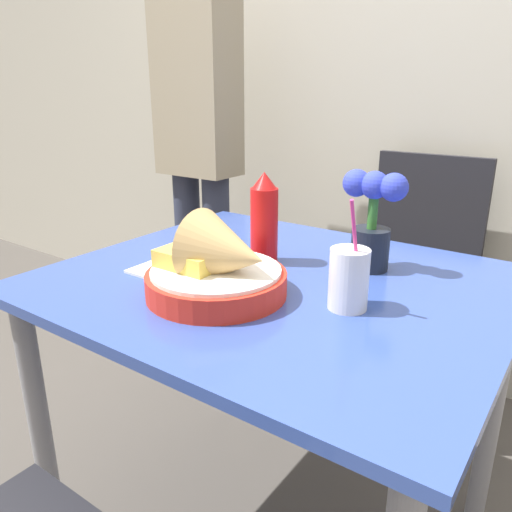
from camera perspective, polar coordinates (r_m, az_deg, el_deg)
The scene contains 9 objects.
wall_window at distance 2.04m, azimuth 20.60°, elevation 21.77°, with size 7.00×0.06×2.60m.
dining_table at distance 1.17m, azimuth 2.29°, elevation -7.54°, with size 0.99×0.85×0.75m.
chair_far_window at distance 1.91m, azimuth 17.86°, elevation -0.71°, with size 0.40×0.40×0.93m.
food_basket at distance 1.01m, azimuth -4.08°, elevation -1.43°, with size 0.29×0.29×0.18m.
ketchup_bottle at distance 1.20m, azimuth 0.94°, elevation 4.21°, with size 0.07×0.07×0.22m.
drink_cup at distance 0.97m, azimuth 10.54°, elevation -2.81°, with size 0.08×0.08×0.22m.
flower_vase at distance 1.17m, azimuth 13.15°, elevation 4.28°, with size 0.15×0.09×0.23m.
napkin at distance 1.18m, azimuth -10.38°, elevation -1.67°, with size 0.15×0.12×0.01m.
person_standing at distance 2.04m, azimuth -6.60°, elevation 13.75°, with size 0.32×0.19×1.69m.
Camera 1 is at (0.57, -0.88, 1.16)m, focal length 35.00 mm.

